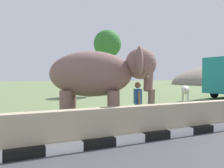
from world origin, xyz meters
name	(u,v)px	position (x,y,z in m)	size (l,w,h in m)	color
striped_curb	(2,157)	(-0.35, 3.77, 0.12)	(16.20, 0.20, 0.24)	white
barrier_parapet	(98,126)	(2.00, 4.07, 0.50)	(28.00, 0.36, 1.00)	tan
elephant	(100,75)	(2.88, 6.14, 1.92)	(4.02, 3.27, 2.93)	#7D5C58
person_handler	(138,101)	(4.25, 5.73, 0.93)	(0.35, 0.66, 1.66)	navy
cow_near	(185,90)	(11.64, 11.07, 0.87)	(1.63, 1.64, 1.23)	beige
tree_distant	(107,45)	(8.75, 19.09, 5.18)	(2.83, 2.83, 6.67)	brown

